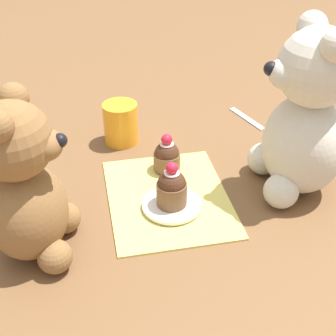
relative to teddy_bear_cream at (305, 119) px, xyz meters
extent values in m
plane|color=brown|center=(-0.01, -0.20, -0.12)|extent=(4.00, 4.00, 0.00)
cube|color=#E0D166|center=(-0.01, -0.20, -0.12)|extent=(0.23, 0.18, 0.01)
ellipsoid|color=beige|center=(0.00, 0.00, -0.04)|extent=(0.14, 0.13, 0.15)
sphere|color=beige|center=(0.00, 0.00, 0.08)|extent=(0.11, 0.11, 0.11)
ellipsoid|color=beige|center=(0.00, -0.04, 0.07)|extent=(0.06, 0.05, 0.04)
sphere|color=black|center=(0.00, -0.06, 0.08)|extent=(0.02, 0.02, 0.02)
sphere|color=beige|center=(-0.04, 0.01, 0.12)|extent=(0.04, 0.04, 0.04)
sphere|color=beige|center=(-0.05, -0.04, -0.09)|extent=(0.05, 0.05, 0.05)
sphere|color=beige|center=(0.04, -0.04, -0.09)|extent=(0.05, 0.05, 0.05)
ellipsoid|color=olive|center=(0.06, -0.40, -0.06)|extent=(0.13, 0.12, 0.13)
sphere|color=olive|center=(0.06, -0.40, 0.05)|extent=(0.10, 0.10, 0.10)
ellipsoid|color=olive|center=(0.07, -0.36, 0.04)|extent=(0.05, 0.05, 0.04)
sphere|color=black|center=(0.07, -0.34, 0.05)|extent=(0.02, 0.02, 0.02)
sphere|color=olive|center=(0.03, -0.39, 0.09)|extent=(0.04, 0.04, 0.04)
sphere|color=olive|center=(0.11, -0.37, -0.10)|extent=(0.04, 0.04, 0.04)
sphere|color=olive|center=(0.03, -0.36, -0.10)|extent=(0.04, 0.04, 0.04)
cylinder|color=brown|center=(-0.08, -0.19, -0.10)|extent=(0.04, 0.04, 0.03)
sphere|color=#472819|center=(-0.08, -0.19, -0.09)|extent=(0.04, 0.04, 0.04)
cylinder|color=white|center=(-0.08, -0.19, -0.07)|extent=(0.02, 0.02, 0.00)
sphere|color=red|center=(-0.08, -0.19, -0.06)|extent=(0.02, 0.02, 0.02)
cylinder|color=white|center=(0.02, -0.21, -0.11)|extent=(0.09, 0.09, 0.01)
cylinder|color=brown|center=(0.02, -0.21, -0.09)|extent=(0.04, 0.04, 0.04)
sphere|color=#472819|center=(0.02, -0.21, -0.07)|extent=(0.04, 0.04, 0.04)
cylinder|color=white|center=(0.02, -0.21, -0.06)|extent=(0.02, 0.02, 0.00)
sphere|color=red|center=(0.02, -0.21, -0.05)|extent=(0.02, 0.02, 0.02)
cylinder|color=orange|center=(-0.19, -0.25, -0.08)|extent=(0.06, 0.06, 0.07)
cube|color=silver|center=(-0.23, 0.00, -0.12)|extent=(0.10, 0.04, 0.01)
camera|label=1|loc=(0.55, -0.31, 0.32)|focal=50.00mm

